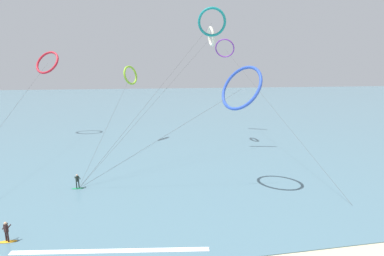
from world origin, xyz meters
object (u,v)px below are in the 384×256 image
object	(u,v)px
kite_teal	(212,22)
surfer_amber	(7,233)
kite_cobalt	(241,88)
kite_crimson	(47,63)
surfer_emerald	(78,182)
kite_violet	(225,48)
kite_lime	(130,75)
kite_ivory	(211,37)

from	to	relation	value
kite_teal	surfer_amber	bearing A→B (deg)	58.53
kite_cobalt	kite_crimson	world-z (taller)	kite_crimson
surfer_emerald	kite_crimson	world-z (taller)	kite_crimson
kite_teal	kite_cobalt	bearing A→B (deg)	100.00
surfer_amber	surfer_emerald	bearing A→B (deg)	-69.86
kite_violet	surfer_emerald	bearing A→B (deg)	73.11
kite_crimson	kite_lime	bearing A→B (deg)	0.65
kite_cobalt	surfer_amber	bearing A→B (deg)	-98.70
kite_violet	kite_teal	distance (m)	16.45
kite_ivory	kite_teal	size ratio (longest dim) A/B	0.91
surfer_amber	kite_violet	world-z (taller)	kite_violet
kite_violet	kite_lime	world-z (taller)	kite_violet
kite_violet	kite_crimson	size ratio (longest dim) A/B	0.81
surfer_amber	kite_lime	world-z (taller)	kite_lime
kite_lime	kite_ivory	bearing A→B (deg)	-67.82
surfer_emerald	kite_teal	xyz separation A→B (m)	(18.57, 12.98, 19.77)
kite_cobalt	kite_lime	distance (m)	28.01
surfer_amber	kite_violet	distance (m)	50.26
kite_violet	kite_lime	bearing A→B (deg)	41.14
surfer_amber	kite_teal	distance (m)	37.40
kite_violet	kite_teal	world-z (taller)	kite_teal
kite_cobalt	kite_teal	world-z (taller)	kite_teal
surfer_emerald	kite_cobalt	distance (m)	21.11
kite_ivory	kite_crimson	distance (m)	33.54
surfer_emerald	kite_crimson	size ratio (longest dim) A/B	0.04
surfer_emerald	kite_violet	bearing A→B (deg)	-172.24
surfer_amber	kite_cobalt	xyz separation A→B (m)	(21.28, 7.20, 10.61)
kite_ivory	kite_teal	xyz separation A→B (m)	(-1.12, -5.14, 1.57)
surfer_emerald	kite_lime	xyz separation A→B (m)	(5.64, 22.25, 11.56)
surfer_emerald	kite_violet	xyz separation A→B (m)	(25.07, 27.82, 16.97)
kite_ivory	kite_violet	bearing A→B (deg)	-29.36
kite_violet	kite_lime	xyz separation A→B (m)	(-19.43, -5.58, -5.40)
kite_teal	surfer_emerald	bearing A→B (deg)	46.93
kite_lime	surfer_amber	bearing A→B (deg)	-156.85
kite_ivory	kite_violet	xyz separation A→B (m)	(5.38, 9.70, -1.23)
kite_ivory	kite_violet	size ratio (longest dim) A/B	0.53
kite_lime	kite_teal	xyz separation A→B (m)	(12.93, -9.27, 8.21)
kite_ivory	kite_lime	distance (m)	16.08
surfer_amber	kite_teal	bearing A→B (deg)	-95.36
kite_ivory	kite_crimson	xyz separation A→B (m)	(-30.63, 12.99, -4.20)
surfer_emerald	kite_lime	bearing A→B (deg)	-144.44
surfer_amber	kite_cobalt	size ratio (longest dim) A/B	0.08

